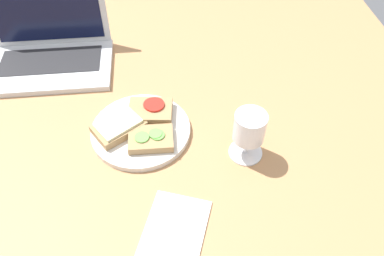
{
  "coord_description": "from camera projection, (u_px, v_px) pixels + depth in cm",
  "views": [
    {
      "loc": [
        -0.72,
        -59.23,
        69.31
      ],
      "look_at": [
        4.81,
        -4.3,
        8.0
      ],
      "focal_mm": 35.0,
      "sensor_mm": 36.0,
      "label": 1
    }
  ],
  "objects": [
    {
      "name": "laptop",
      "position": [
        49.0,
        50.0,
        1.03
      ],
      "size": [
        33.47,
        23.5,
        19.63
      ],
      "color": "silver",
      "rests_on": "wooden_table"
    },
    {
      "name": "napkin",
      "position": [
        174.0,
        231.0,
        0.71
      ],
      "size": [
        16.04,
        18.7,
        0.4
      ],
      "primitive_type": "cube",
      "rotation": [
        0.0,
        0.0,
        -0.34
      ],
      "color": "white",
      "rests_on": "wooden_table"
    },
    {
      "name": "plate",
      "position": [
        141.0,
        131.0,
        0.88
      ],
      "size": [
        23.22,
        23.22,
        1.42
      ],
      "primitive_type": "cylinder",
      "color": "silver",
      "rests_on": "wooden_table"
    },
    {
      "name": "wooden_table",
      "position": [
        170.0,
        134.0,
        0.9
      ],
      "size": [
        140.0,
        140.0,
        3.0
      ],
      "primitive_type": "cube",
      "color": "#B27F51",
      "rests_on": "ground"
    },
    {
      "name": "sandwich_with_cucumber",
      "position": [
        151.0,
        139.0,
        0.84
      ],
      "size": [
        10.12,
        7.37,
        2.41
      ],
      "color": "#A88456",
      "rests_on": "plate"
    },
    {
      "name": "wine_glass",
      "position": [
        249.0,
        130.0,
        0.78
      ],
      "size": [
        7.55,
        7.55,
        11.96
      ],
      "color": "white",
      "rests_on": "wooden_table"
    },
    {
      "name": "sandwich_with_tomato",
      "position": [
        151.0,
        111.0,
        0.89
      ],
      "size": [
        11.06,
        8.77,
        2.91
      ],
      "color": "#A88456",
      "rests_on": "plate"
    },
    {
      "name": "sandwich_with_cheese",
      "position": [
        119.0,
        126.0,
        0.86
      ],
      "size": [
        13.53,
        12.43,
        2.58
      ],
      "color": "#A88456",
      "rests_on": "plate"
    }
  ]
}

